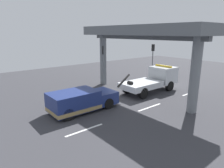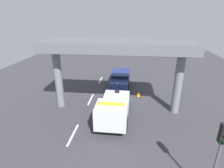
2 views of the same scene
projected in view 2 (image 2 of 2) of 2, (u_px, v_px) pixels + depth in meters
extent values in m
cube|color=#38383D|center=(117.00, 101.00, 18.62)|extent=(60.00, 40.00, 0.10)
cube|color=silver|center=(100.00, 80.00, 24.45)|extent=(2.60, 0.16, 0.01)
cube|color=silver|center=(91.00, 99.00, 18.89)|extent=(2.60, 0.16, 0.01)
cube|color=silver|center=(73.00, 135.00, 13.34)|extent=(2.60, 0.16, 0.01)
cube|color=silver|center=(116.00, 101.00, 16.43)|extent=(3.86, 2.43, 0.55)
cube|color=silver|center=(111.00, 115.00, 13.15)|extent=(2.07, 2.32, 1.65)
cube|color=black|center=(110.00, 115.00, 12.45)|extent=(0.08, 2.21, 0.66)
cube|color=#196B9E|center=(129.00, 103.00, 16.32)|extent=(3.65, 0.05, 0.20)
cylinder|color=black|center=(118.00, 85.00, 18.19)|extent=(1.42, 0.19, 1.07)
cylinder|color=black|center=(117.00, 91.00, 17.56)|extent=(0.36, 0.45, 0.36)
cube|color=yellow|center=(111.00, 104.00, 12.82)|extent=(0.26, 1.92, 0.16)
cylinder|color=black|center=(125.00, 126.00, 13.57)|extent=(1.00, 0.33, 1.00)
cylinder|color=black|center=(98.00, 124.00, 13.80)|extent=(1.00, 0.33, 1.00)
cylinder|color=black|center=(127.00, 102.00, 17.17)|extent=(1.00, 0.33, 1.00)
cylinder|color=black|center=(106.00, 101.00, 17.41)|extent=(1.00, 0.33, 1.00)
cube|color=navy|center=(121.00, 77.00, 23.03)|extent=(3.47, 2.23, 1.35)
cube|color=navy|center=(119.00, 85.00, 20.71)|extent=(1.74, 2.13, 0.95)
cube|color=black|center=(120.00, 79.00, 21.31)|extent=(0.08, 1.94, 0.59)
cube|color=#9E8451|center=(121.00, 80.00, 23.21)|extent=(3.49, 2.24, 0.28)
cylinder|color=black|center=(127.00, 88.00, 20.84)|extent=(0.84, 0.29, 0.84)
cylinder|color=black|center=(111.00, 87.00, 21.05)|extent=(0.84, 0.29, 0.84)
cylinder|color=black|center=(128.00, 78.00, 23.98)|extent=(0.84, 0.29, 0.84)
cylinder|color=black|center=(114.00, 77.00, 24.19)|extent=(0.84, 0.29, 0.84)
cylinder|color=slate|center=(178.00, 84.00, 15.52)|extent=(0.71, 0.71, 5.49)
cylinder|color=slate|center=(59.00, 79.00, 16.64)|extent=(0.71, 0.71, 5.49)
cube|color=#5B5F63|center=(117.00, 46.00, 14.94)|extent=(3.60, 12.80, 0.83)
cube|color=#4A4E52|center=(116.00, 53.00, 15.15)|extent=(0.50, 12.40, 0.36)
cylinder|color=#515456|center=(174.00, 94.00, 16.05)|extent=(0.12, 0.12, 3.41)
cube|color=black|center=(178.00, 71.00, 15.27)|extent=(0.28, 0.32, 0.90)
sphere|color=#360605|center=(178.00, 68.00, 15.01)|extent=(0.18, 0.18, 0.18)
sphere|color=#3A2D06|center=(178.00, 72.00, 15.12)|extent=(0.18, 0.18, 0.18)
sphere|color=green|center=(178.00, 75.00, 15.23)|extent=(0.18, 0.18, 0.18)
cube|color=black|center=(224.00, 134.00, 7.44)|extent=(0.28, 0.32, 0.90)
sphere|color=black|center=(224.00, 142.00, 7.40)|extent=(0.18, 0.18, 0.18)
cone|color=orange|center=(138.00, 94.00, 19.39)|extent=(0.47, 0.47, 0.62)
cube|color=black|center=(138.00, 97.00, 19.50)|extent=(0.52, 0.52, 0.03)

